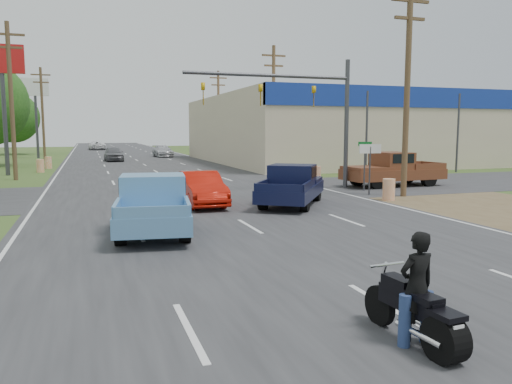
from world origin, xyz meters
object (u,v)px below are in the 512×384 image
object	(u,v)px
rider	(417,292)
brown_pickup	(391,169)
motorcycle	(418,315)
distant_car_grey	(114,154)
distant_car_white	(97,146)
red_convertible	(201,189)
distant_car_silver	(163,151)
navy_pickup	(292,185)
blue_pickup	(153,203)

from	to	relation	value
rider	brown_pickup	bearing A→B (deg)	-127.17
motorcycle	distant_car_grey	world-z (taller)	distant_car_grey
brown_pickup	distant_car_white	size ratio (longest dim) A/B	1.15
red_convertible	distant_car_silver	world-z (taller)	red_convertible
red_convertible	brown_pickup	xyz separation A→B (m)	(11.98, 3.85, 0.27)
motorcycle	distant_car_grey	xyz separation A→B (m)	(-1.92, 48.61, 0.28)
navy_pickup	distant_car_white	bearing A→B (deg)	129.63
brown_pickup	red_convertible	bearing A→B (deg)	104.71
motorcycle	distant_car_grey	size ratio (longest dim) A/B	0.48
rider	navy_pickup	size ratio (longest dim) A/B	0.30
motorcycle	navy_pickup	bearing A→B (deg)	70.26
blue_pickup	rider	bearing A→B (deg)	-67.33
brown_pickup	rider	bearing A→B (deg)	144.11
blue_pickup	distant_car_grey	bearing A→B (deg)	96.72
distant_car_white	brown_pickup	bearing A→B (deg)	98.92
red_convertible	distant_car_grey	bearing A→B (deg)	93.48
distant_car_silver	brown_pickup	bearing A→B (deg)	-81.60
motorcycle	distant_car_white	size ratio (longest dim) A/B	0.41
red_convertible	distant_car_white	world-z (taller)	distant_car_white
distant_car_white	motorcycle	bearing A→B (deg)	87.75
rider	distant_car_white	bearing A→B (deg)	-92.32
distant_car_grey	navy_pickup	bearing A→B (deg)	-82.92
blue_pickup	distant_car_silver	bearing A→B (deg)	89.25
navy_pickup	distant_car_silver	xyz separation A→B (m)	(0.46, 41.94, -0.18)
rider	brown_pickup	size ratio (longest dim) A/B	0.27
motorcycle	distant_car_grey	distance (m)	48.65
distant_car_white	distant_car_silver	bearing A→B (deg)	100.85
distant_car_grey	distant_car_silver	distance (m)	9.37
rider	brown_pickup	distance (m)	22.15
red_convertible	blue_pickup	bearing A→B (deg)	-117.48
blue_pickup	distant_car_white	bearing A→B (deg)	98.04
motorcycle	distant_car_silver	bearing A→B (deg)	81.26
motorcycle	distant_car_white	distance (m)	82.33
red_convertible	blue_pickup	distance (m)	5.64
red_convertible	distant_car_white	bearing A→B (deg)	92.76
distant_car_grey	red_convertible	bearing A→B (deg)	-88.92
brown_pickup	distant_car_silver	world-z (taller)	brown_pickup
motorcycle	navy_pickup	xyz separation A→B (m)	(3.77, 13.73, 0.40)
red_convertible	distant_car_grey	xyz separation A→B (m)	(-1.93, 33.78, 0.04)
navy_pickup	distant_car_grey	size ratio (longest dim) A/B	1.22
blue_pickup	distant_car_silver	distance (m)	46.35
red_convertible	rider	world-z (taller)	rider
red_convertible	blue_pickup	world-z (taller)	blue_pickup
motorcycle	navy_pickup	world-z (taller)	navy_pickup
distant_car_silver	red_convertible	bearing A→B (deg)	-99.34
rider	blue_pickup	bearing A→B (deg)	-79.47
distant_car_silver	distant_car_white	size ratio (longest dim) A/B	0.92
rider	distant_car_white	world-z (taller)	rider
blue_pickup	distant_car_white	size ratio (longest dim) A/B	1.09
navy_pickup	distant_car_white	world-z (taller)	navy_pickup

